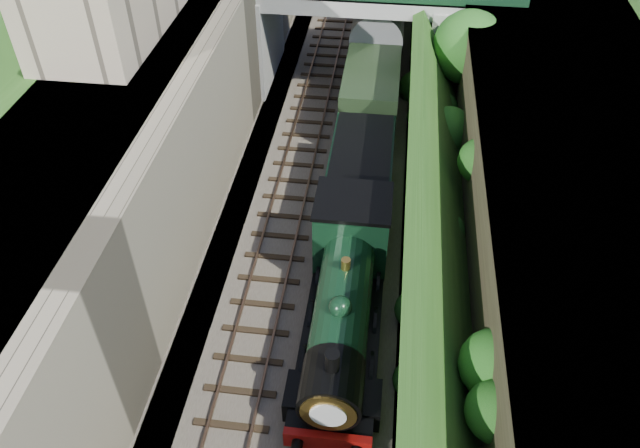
% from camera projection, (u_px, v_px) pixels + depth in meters
% --- Properties ---
extents(trackbed, '(10.00, 90.00, 0.20)m').
position_uv_depth(trackbed, '(348.00, 116.00, 34.31)').
color(trackbed, '#473F38').
rests_on(trackbed, ground).
extents(retaining_wall, '(1.00, 90.00, 7.00)m').
position_uv_depth(retaining_wall, '(245.00, 53.00, 32.57)').
color(retaining_wall, '#756B56').
rests_on(retaining_wall, ground).
extents(street_plateau_left, '(6.00, 90.00, 7.00)m').
position_uv_depth(street_plateau_left, '(180.00, 49.00, 32.90)').
color(street_plateau_left, '#262628').
rests_on(street_plateau_left, ground).
extents(street_plateau_right, '(8.00, 90.00, 6.25)m').
position_uv_depth(street_plateau_right, '(537.00, 77.00, 31.40)').
color(street_plateau_right, '#262628').
rests_on(street_plateau_right, ground).
extents(embankment_slope, '(4.71, 90.00, 6.48)m').
position_uv_depth(embankment_slope, '(446.00, 83.00, 31.71)').
color(embankment_slope, '#1E4714').
rests_on(embankment_slope, ground).
extents(track_left, '(2.50, 90.00, 0.20)m').
position_uv_depth(track_left, '(312.00, 111.00, 34.40)').
color(track_left, black).
rests_on(track_left, trackbed).
extents(track_right, '(2.50, 90.00, 0.20)m').
position_uv_depth(track_right, '(370.00, 115.00, 34.10)').
color(track_right, black).
rests_on(track_right, trackbed).
extents(road_bridge, '(16.00, 6.40, 7.25)m').
position_uv_depth(road_bridge, '(374.00, 17.00, 34.53)').
color(road_bridge, gray).
rests_on(road_bridge, ground).
extents(tree, '(3.60, 3.80, 6.60)m').
position_uv_depth(tree, '(471.00, 49.00, 30.41)').
color(tree, black).
rests_on(tree, ground).
extents(locomotive, '(3.10, 10.23, 3.83)m').
position_uv_depth(locomotive, '(344.00, 299.00, 21.98)').
color(locomotive, black).
rests_on(locomotive, trackbed).
extents(tender, '(2.70, 6.00, 3.05)m').
position_uv_depth(tender, '(360.00, 179.00, 27.61)').
color(tender, black).
rests_on(tender, trackbed).
extents(coach_front, '(2.90, 18.00, 3.70)m').
position_uv_depth(coach_front, '(377.00, 43.00, 36.65)').
color(coach_front, black).
rests_on(coach_front, trackbed).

